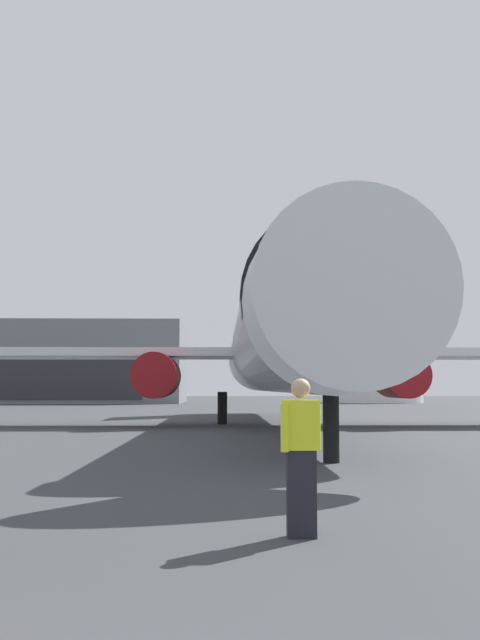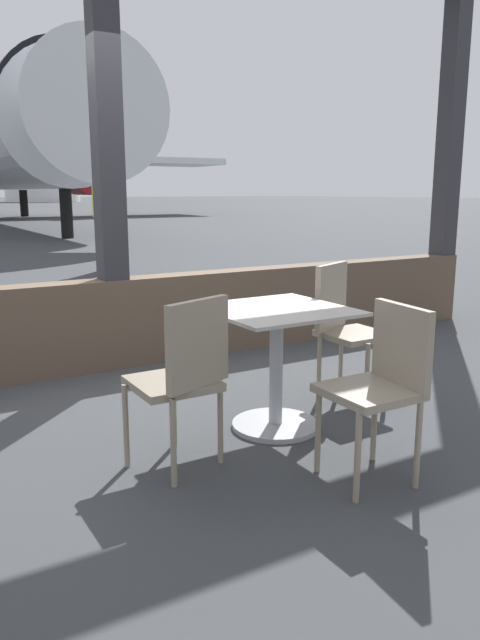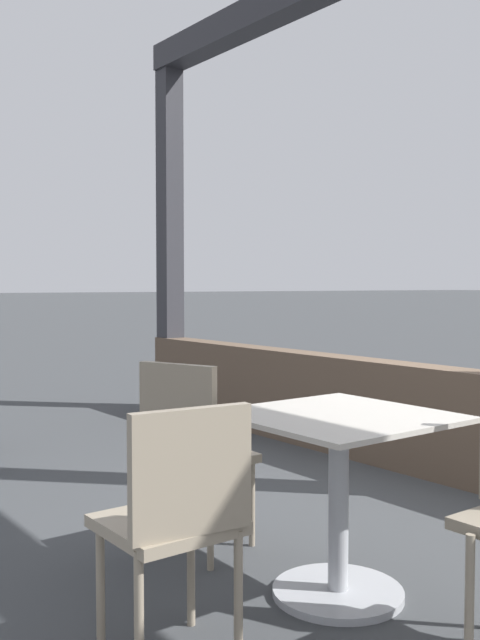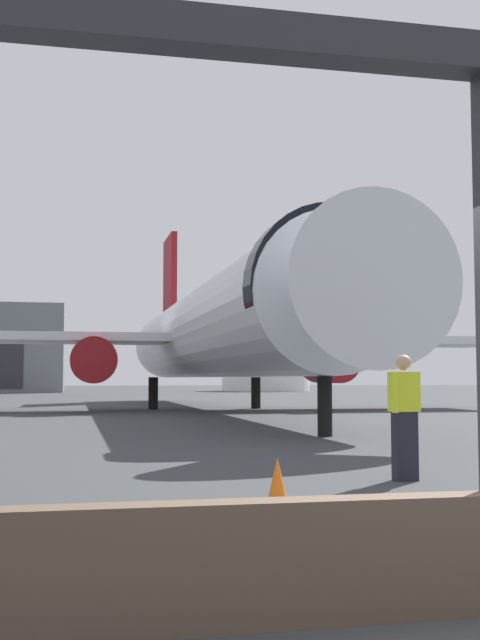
# 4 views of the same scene
# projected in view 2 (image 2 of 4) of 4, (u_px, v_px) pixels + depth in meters

# --- Properties ---
(window_frame) EXTENTS (7.69, 0.24, 3.58)m
(window_frame) POSITION_uv_depth(u_px,v_px,m) (110.00, 211.00, 4.69)
(window_frame) COLOR brown
(window_frame) RESTS_ON ground
(dining_table) EXTENTS (0.77, 0.77, 0.73)m
(dining_table) POSITION_uv_depth(u_px,v_px,m) (276.00, 360.00, 3.57)
(dining_table) COLOR #ADA89E
(dining_table) RESTS_ON ground
(cafe_chair_window_left) EXTENTS (0.51, 0.51, 0.91)m
(cafe_chair_window_left) POSITION_uv_depth(u_px,v_px,m) (343.00, 320.00, 4.09)
(cafe_chair_window_left) COLOR gray
(cafe_chair_window_left) RESTS_ON ground
(cafe_chair_window_right) EXTENTS (0.43, 0.43, 0.86)m
(cafe_chair_window_right) POSITION_uv_depth(u_px,v_px,m) (383.00, 376.00, 2.92)
(cafe_chair_window_right) COLOR gray
(cafe_chair_window_right) RESTS_ON ground
(cafe_chair_aisle_left) EXTENTS (0.49, 0.49, 0.89)m
(cafe_chair_aisle_left) POSITION_uv_depth(u_px,v_px,m) (184.00, 370.00, 3.00)
(cafe_chair_aisle_left) COLOR gray
(cafe_chair_aisle_left) RESTS_ON ground
(ground_crew_worker) EXTENTS (0.48, 0.37, 1.74)m
(ground_crew_worker) POSITION_uv_depth(u_px,v_px,m) (106.00, 220.00, 10.62)
(ground_crew_worker) COLOR black
(ground_crew_worker) RESTS_ON ground
(fuel_storage_tank) EXTENTS (9.73, 9.73, 4.72)m
(fuel_storage_tank) POSITION_uv_depth(u_px,v_px,m) (42.00, 184.00, 82.05)
(fuel_storage_tank) COLOR white
(fuel_storage_tank) RESTS_ON ground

